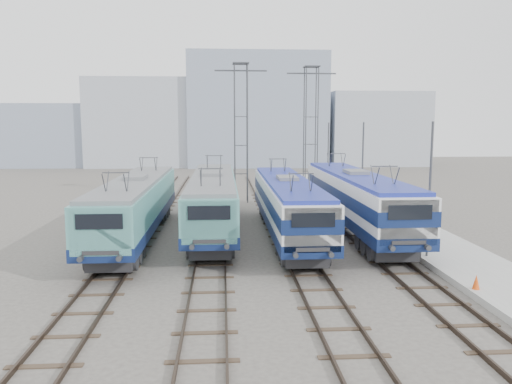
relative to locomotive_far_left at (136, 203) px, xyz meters
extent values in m
plane|color=#514C47|center=(6.75, -7.64, -2.23)|extent=(160.00, 160.00, 0.00)
cube|color=#9E9E99|center=(16.95, 0.36, -2.08)|extent=(4.00, 70.00, 0.30)
cube|color=#0E1D49|center=(0.00, 0.22, -0.86)|extent=(2.83, 17.87, 0.60)
cube|color=teal|center=(0.00, 0.22, 0.33)|extent=(2.78, 17.87, 1.79)
cube|color=teal|center=(0.00, -8.37, 0.16)|extent=(2.56, 0.69, 2.03)
cube|color=slate|center=(0.00, 0.22, 1.33)|extent=(2.56, 17.15, 0.20)
cube|color=#262628|center=(0.00, -5.74, -1.60)|extent=(2.08, 3.57, 0.67)
cube|color=#262628|center=(0.00, 6.18, -1.60)|extent=(2.08, 3.57, 0.67)
cube|color=#0E1D49|center=(4.50, 1.98, -0.85)|extent=(2.83, 17.90, 0.60)
cube|color=teal|center=(4.50, 1.98, 0.34)|extent=(2.78, 17.90, 1.79)
cube|color=teal|center=(4.50, -6.62, 0.16)|extent=(2.56, 0.70, 2.03)
cube|color=slate|center=(4.50, 1.98, 1.33)|extent=(2.56, 17.18, 0.20)
cube|color=#262628|center=(4.50, -3.98, -1.60)|extent=(2.09, 3.58, 0.67)
cube|color=#262628|center=(4.50, 7.95, -1.60)|extent=(2.09, 3.58, 0.67)
cube|color=#0E1D49|center=(9.00, 0.09, -0.89)|extent=(2.76, 17.41, 0.58)
cube|color=silver|center=(9.00, 0.09, 0.27)|extent=(2.71, 17.41, 1.74)
cube|color=#0E1D49|center=(9.00, 0.09, 0.23)|extent=(2.75, 17.43, 0.68)
cube|color=silver|center=(9.00, -8.28, 0.10)|extent=(2.49, 0.68, 1.97)
cube|color=navy|center=(9.00, 0.09, 1.24)|extent=(2.49, 16.72, 0.19)
cube|color=#262628|center=(9.00, -5.71, -1.61)|extent=(2.03, 3.48, 0.65)
cube|color=#262628|center=(9.00, 5.90, -1.61)|extent=(2.03, 3.48, 0.65)
cube|color=#0E1D49|center=(13.50, 1.30, -0.81)|extent=(2.93, 18.51, 0.62)
cube|color=silver|center=(13.50, 1.30, 0.42)|extent=(2.88, 18.51, 1.85)
cube|color=#0E1D49|center=(13.50, 1.30, 0.37)|extent=(2.92, 18.53, 0.72)
cube|color=silver|center=(13.50, -7.60, 0.23)|extent=(2.65, 0.72, 2.10)
cube|color=navy|center=(13.50, 1.30, 1.45)|extent=(2.65, 17.77, 0.21)
cube|color=#262628|center=(13.50, -4.87, -1.59)|extent=(2.16, 3.70, 0.69)
cube|color=#262628|center=(13.50, 7.47, -1.59)|extent=(2.16, 3.70, 0.69)
cylinder|color=#3F4247|center=(6.20, 13.81, 3.77)|extent=(0.10, 0.10, 12.00)
cylinder|color=#3F4247|center=(7.30, 13.81, 3.77)|extent=(0.10, 0.10, 12.00)
cylinder|color=#3F4247|center=(6.20, 14.91, 3.77)|extent=(0.10, 0.10, 12.00)
cylinder|color=#3F4247|center=(7.30, 14.91, 3.77)|extent=(0.10, 0.10, 12.00)
cube|color=#3F4247|center=(6.75, 14.36, 9.17)|extent=(4.50, 0.12, 0.12)
cylinder|color=#3F4247|center=(12.70, 15.81, 3.77)|extent=(0.10, 0.10, 12.00)
cylinder|color=#3F4247|center=(13.80, 15.81, 3.77)|extent=(0.10, 0.10, 12.00)
cylinder|color=#3F4247|center=(12.70, 16.91, 3.77)|extent=(0.10, 0.10, 12.00)
cylinder|color=#3F4247|center=(13.80, 16.91, 3.77)|extent=(0.10, 0.10, 12.00)
cube|color=#3F4247|center=(13.25, 16.36, 9.17)|extent=(4.50, 0.12, 0.12)
cylinder|color=#3F4247|center=(15.35, -5.64, 1.27)|extent=(0.12, 0.12, 7.00)
cylinder|color=#3F4247|center=(15.35, 6.36, 1.27)|extent=(0.12, 0.12, 7.00)
cylinder|color=#3F4247|center=(15.35, 18.36, 1.27)|extent=(0.12, 0.12, 7.00)
cone|color=#E34B11|center=(15.25, -10.76, -1.63)|extent=(0.30, 0.30, 0.59)
cube|color=#A2AAB7|center=(-7.25, 54.36, 4.77)|extent=(18.00, 12.00, 14.00)
cube|color=#8591A6|center=(10.75, 54.36, 6.77)|extent=(22.00, 14.00, 18.00)
cube|color=#A2AAB7|center=(30.75, 54.36, 3.77)|extent=(16.00, 12.00, 12.00)
cube|color=#8591A6|center=(-23.25, 54.36, 2.77)|extent=(14.00, 10.00, 10.00)
camera|label=1|loc=(5.15, -29.43, 4.66)|focal=35.00mm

